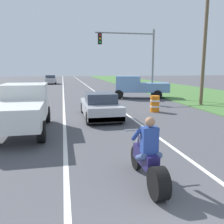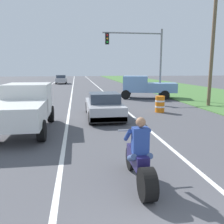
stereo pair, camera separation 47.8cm
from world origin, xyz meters
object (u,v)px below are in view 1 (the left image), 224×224
at_px(pickup_truck_left_lane_white, 22,106).
at_px(traffic_light_mast_near, 135,52).
at_px(pickup_truck_right_shoulder_light_blue, 138,86).
at_px(construction_barrel_nearest, 155,104).
at_px(distant_car_far_ahead, 51,79).
at_px(motorcycle_with_rider, 149,161).
at_px(sports_car_silver, 100,106).

relative_size(pickup_truck_left_lane_white, traffic_light_mast_near, 0.80).
distance_m(pickup_truck_right_shoulder_light_blue, traffic_light_mast_near, 2.96).
relative_size(pickup_truck_left_lane_white, construction_barrel_nearest, 4.80).
distance_m(traffic_light_mast_near, construction_barrel_nearest, 7.67).
bearing_deg(distant_car_far_ahead, construction_barrel_nearest, -75.29).
relative_size(motorcycle_with_rider, traffic_light_mast_near, 0.37).
bearing_deg(sports_car_silver, pickup_truck_right_shoulder_light_blue, 59.41).
bearing_deg(distant_car_far_ahead, pickup_truck_left_lane_white, -89.38).
bearing_deg(distant_car_far_ahead, traffic_light_mast_near, -69.41).
height_order(construction_barrel_nearest, distant_car_far_ahead, distant_car_far_ahead).
bearing_deg(construction_barrel_nearest, pickup_truck_right_shoulder_light_blue, 80.84).
relative_size(pickup_truck_right_shoulder_light_blue, distant_car_far_ahead, 1.29).
xyz_separation_m(traffic_light_mast_near, distant_car_far_ahead, (-8.31, 22.12, -3.27)).
relative_size(motorcycle_with_rider, sports_car_silver, 0.51).
xyz_separation_m(sports_car_silver, construction_barrel_nearest, (3.58, 1.09, -0.13)).
bearing_deg(pickup_truck_right_shoulder_light_blue, motorcycle_with_rider, -106.82).
height_order(pickup_truck_left_lane_white, traffic_light_mast_near, traffic_light_mast_near).
xyz_separation_m(motorcycle_with_rider, pickup_truck_right_shoulder_light_blue, (4.78, 15.81, 0.51)).
relative_size(traffic_light_mast_near, construction_barrel_nearest, 6.00).
relative_size(pickup_truck_left_lane_white, pickup_truck_right_shoulder_light_blue, 0.93).
xyz_separation_m(sports_car_silver, pickup_truck_left_lane_white, (-3.65, -2.37, 0.48)).
distance_m(pickup_truck_left_lane_white, pickup_truck_right_shoulder_light_blue, 13.25).
distance_m(sports_car_silver, traffic_light_mast_near, 9.59).
relative_size(sports_car_silver, traffic_light_mast_near, 0.72).
distance_m(motorcycle_with_rider, construction_barrel_nearest, 9.70).
height_order(pickup_truck_right_shoulder_light_blue, distant_car_far_ahead, pickup_truck_right_shoulder_light_blue).
bearing_deg(traffic_light_mast_near, construction_barrel_nearest, -96.16).
xyz_separation_m(traffic_light_mast_near, construction_barrel_nearest, (-0.73, -6.77, -3.54)).
distance_m(pickup_truck_left_lane_white, distant_car_far_ahead, 32.36).
relative_size(sports_car_silver, pickup_truck_left_lane_white, 0.90).
bearing_deg(pickup_truck_left_lane_white, traffic_light_mast_near, 52.09).
bearing_deg(motorcycle_with_rider, pickup_truck_right_shoulder_light_blue, 73.18).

